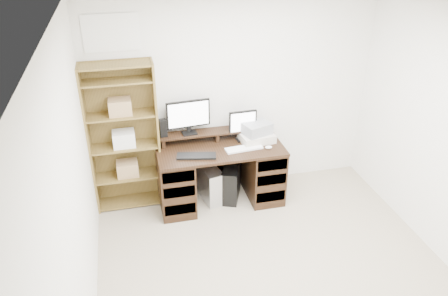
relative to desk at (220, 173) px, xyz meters
name	(u,v)px	position (x,y,z in m)	size (l,w,h in m)	color
room	(295,182)	(0.25, -1.64, 0.86)	(3.54, 4.04, 2.54)	tan
desk	(220,173)	(0.00, 0.00, 0.00)	(1.50, 0.70, 0.75)	black
riser_shelf	(216,133)	(0.00, 0.21, 0.45)	(1.40, 0.22, 0.12)	black
monitor_wide	(188,115)	(-0.33, 0.22, 0.71)	(0.52, 0.15, 0.41)	black
monitor_small	(243,124)	(0.32, 0.14, 0.56)	(0.34, 0.13, 0.37)	black
speaker	(163,128)	(-0.63, 0.21, 0.59)	(0.08, 0.08, 0.21)	black
keyboard_black	(196,156)	(-0.31, -0.17, 0.37)	(0.44, 0.15, 0.02)	black
keyboard_white	(244,148)	(0.26, -0.11, 0.37)	(0.44, 0.13, 0.02)	white
mouse	(269,147)	(0.55, -0.17, 0.38)	(0.08, 0.06, 0.03)	white
printer	(257,137)	(0.47, 0.05, 0.41)	(0.40, 0.30, 0.10)	beige
basket	(257,129)	(0.47, 0.05, 0.53)	(0.32, 0.23, 0.14)	gray
tower_silver	(210,184)	(-0.12, 0.05, -0.17)	(0.20, 0.45, 0.45)	silver
tower_black	(231,182)	(0.15, 0.02, -0.17)	(0.34, 0.49, 0.45)	black
bookshelf	(124,136)	(-1.09, 0.21, 0.53)	(0.80, 0.30, 1.80)	brown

